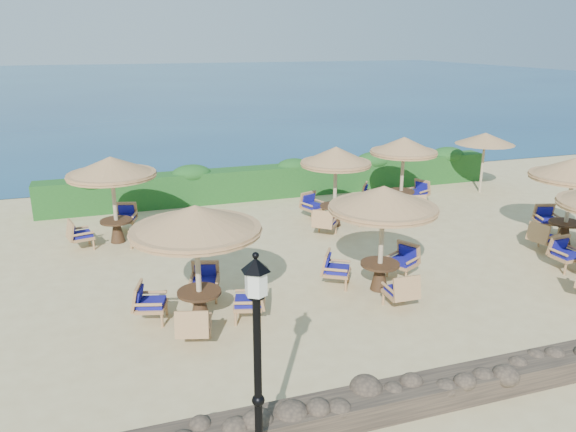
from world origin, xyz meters
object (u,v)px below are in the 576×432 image
at_px(cafe_set_4, 335,174).
at_px(cafe_set_6, 572,185).
at_px(cafe_set_3, 113,183).
at_px(lamp_post, 258,378).
at_px(extra_parasol, 485,139).
at_px(cafe_set_1, 383,218).
at_px(cafe_set_0, 197,243).
at_px(cafe_set_5, 403,161).

distance_m(cafe_set_4, cafe_set_6, 7.01).
bearing_deg(cafe_set_3, lamp_post, -81.67).
relative_size(extra_parasol, cafe_set_6, 0.89).
xyz_separation_m(cafe_set_1, cafe_set_3, (-6.00, 5.57, -0.00)).
xyz_separation_m(cafe_set_0, cafe_set_3, (-1.53, 5.76, 0.04)).
distance_m(lamp_post, cafe_set_6, 12.77).
relative_size(lamp_post, cafe_set_0, 1.15).
xyz_separation_m(lamp_post, cafe_set_3, (-1.54, 10.54, 0.32)).
xyz_separation_m(cafe_set_1, cafe_set_4, (0.88, 4.94, -0.10)).
bearing_deg(cafe_set_0, cafe_set_3, 104.84).
relative_size(extra_parasol, cafe_set_0, 0.83).
xyz_separation_m(cafe_set_0, cafe_set_4, (5.36, 5.13, -0.05)).
bearing_deg(cafe_set_6, lamp_post, -151.45).
distance_m(cafe_set_5, cafe_set_6, 5.56).
bearing_deg(cafe_set_4, cafe_set_1, -100.13).
distance_m(cafe_set_3, cafe_set_5, 9.88).
height_order(cafe_set_4, cafe_set_6, same).
xyz_separation_m(extra_parasol, cafe_set_4, (-7.26, -2.08, -0.40)).
bearing_deg(cafe_set_6, extra_parasol, 76.81).
bearing_deg(cafe_set_6, cafe_set_0, -173.30).
distance_m(extra_parasol, cafe_set_3, 14.22).
distance_m(extra_parasol, cafe_set_0, 14.54).
bearing_deg(cafe_set_3, cafe_set_0, -75.16).
xyz_separation_m(cafe_set_1, cafe_set_5, (3.87, 5.88, -0.07)).
height_order(cafe_set_0, cafe_set_1, same).
bearing_deg(cafe_set_3, cafe_set_4, -5.20).
relative_size(lamp_post, extra_parasol, 1.38).
bearing_deg(cafe_set_1, cafe_set_0, -177.53).
bearing_deg(lamp_post, cafe_set_6, 28.55).
bearing_deg(cafe_set_5, extra_parasol, 15.02).
bearing_deg(cafe_set_0, extra_parasol, 29.77).
xyz_separation_m(cafe_set_0, cafe_set_1, (4.48, 0.19, 0.04)).
bearing_deg(extra_parasol, cafe_set_3, -174.12).
relative_size(cafe_set_0, cafe_set_4, 1.05).
height_order(cafe_set_1, cafe_set_5, same).
distance_m(cafe_set_0, cafe_set_5, 10.32).
height_order(lamp_post, cafe_set_3, lamp_post).
bearing_deg(cafe_set_5, cafe_set_6, -58.73).
relative_size(cafe_set_3, cafe_set_5, 1.00).
height_order(cafe_set_0, cafe_set_6, same).
relative_size(extra_parasol, cafe_set_3, 0.87).
height_order(lamp_post, extra_parasol, lamp_post).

